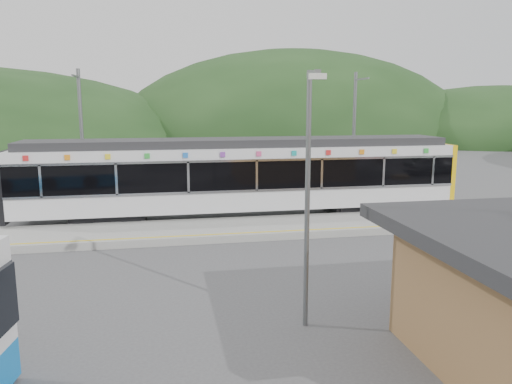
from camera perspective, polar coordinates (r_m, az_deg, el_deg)
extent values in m
plane|color=#4C4C4F|center=(18.02, 0.03, -7.20)|extent=(120.00, 120.00, 0.00)
ellipsoid|color=#1E3D19|center=(73.66, 4.38, 5.84)|extent=(52.00, 39.00, 26.00)
ellipsoid|color=#1E3D19|center=(81.04, 25.86, 5.25)|extent=(44.00, 33.00, 16.00)
cube|color=#9E9E99|center=(21.11, -1.66, -4.20)|extent=(26.00, 3.20, 0.30)
cube|color=yellow|center=(19.83, -1.06, -4.68)|extent=(26.00, 0.10, 0.01)
cube|color=black|center=(23.57, -16.37, -2.73)|extent=(3.20, 2.20, 0.56)
cube|color=black|center=(25.35, 11.73, -1.65)|extent=(3.20, 2.20, 0.56)
cube|color=silver|center=(23.58, -1.80, -0.48)|extent=(20.00, 2.90, 0.92)
cube|color=black|center=(23.39, -1.82, 2.38)|extent=(20.00, 2.96, 1.45)
cube|color=silver|center=(22.03, -1.20, 0.13)|extent=(20.00, 0.05, 0.10)
cube|color=silver|center=(21.84, -1.21, 3.62)|extent=(20.00, 0.05, 0.10)
cube|color=silver|center=(23.29, -1.83, 4.69)|extent=(20.00, 2.90, 0.45)
cube|color=#2D2D30|center=(23.25, -1.84, 5.69)|extent=(19.40, 2.50, 0.36)
cube|color=yellow|center=(26.93, 19.99, 2.09)|extent=(0.24, 2.92, 3.00)
cube|color=black|center=(24.05, -26.32, 0.76)|extent=(0.20, 2.92, 3.00)
cube|color=silver|center=(22.17, -23.42, 1.13)|extent=(0.10, 0.05, 1.35)
cube|color=silver|center=(21.71, -15.67, 1.41)|extent=(0.10, 0.05, 1.35)
cube|color=silver|center=(21.66, -7.74, 1.67)|extent=(0.10, 0.05, 1.35)
cube|color=silver|center=(22.02, 0.08, 1.90)|extent=(0.10, 0.05, 1.35)
cube|color=silver|center=(22.77, 7.52, 2.08)|extent=(0.10, 0.05, 1.35)
cube|color=silver|center=(23.88, 14.38, 2.22)|extent=(0.10, 0.05, 1.35)
cube|color=silver|center=(25.04, 19.57, 2.31)|extent=(0.10, 0.05, 1.35)
cube|color=red|center=(22.18, -24.84, 3.52)|extent=(0.22, 0.04, 0.22)
cube|color=orange|center=(21.85, -20.77, 3.71)|extent=(0.22, 0.04, 0.22)
cube|color=yellow|center=(21.63, -16.58, 3.89)|extent=(0.22, 0.04, 0.22)
cube|color=green|center=(21.53, -12.33, 4.05)|extent=(0.22, 0.04, 0.22)
cube|color=blue|center=(21.54, -8.07, 4.18)|extent=(0.22, 0.04, 0.22)
cube|color=purple|center=(21.68, -3.83, 4.29)|extent=(0.22, 0.04, 0.22)
cube|color=#E54C8C|center=(21.93, 0.33, 4.38)|extent=(0.22, 0.04, 0.22)
cube|color=#19A5A5|center=(22.29, 4.38, 4.45)|extent=(0.22, 0.04, 0.22)
cube|color=red|center=(22.76, 8.29, 4.49)|extent=(0.22, 0.04, 0.22)
cube|color=orange|center=(23.33, 12.01, 4.50)|extent=(0.22, 0.04, 0.22)
cube|color=yellow|center=(24.00, 15.55, 4.50)|extent=(0.22, 0.04, 0.22)
cube|color=green|center=(24.75, 18.88, 4.49)|extent=(0.22, 0.04, 0.22)
cylinder|color=slate|center=(25.84, -19.24, 5.39)|extent=(0.18, 0.18, 7.00)
cube|color=slate|center=(25.02, -19.92, 12.34)|extent=(0.08, 1.80, 0.08)
cylinder|color=slate|center=(27.54, 11.10, 6.02)|extent=(0.18, 0.18, 7.00)
cube|color=slate|center=(26.77, 11.98, 12.52)|extent=(0.08, 1.80, 0.08)
cylinder|color=slate|center=(11.74, 5.88, -1.31)|extent=(0.12, 0.12, 6.08)
cube|color=slate|center=(11.09, 6.85, 13.28)|extent=(0.23, 1.02, 0.12)
cube|color=silver|center=(10.66, 7.60, 12.97)|extent=(0.37, 0.22, 0.12)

